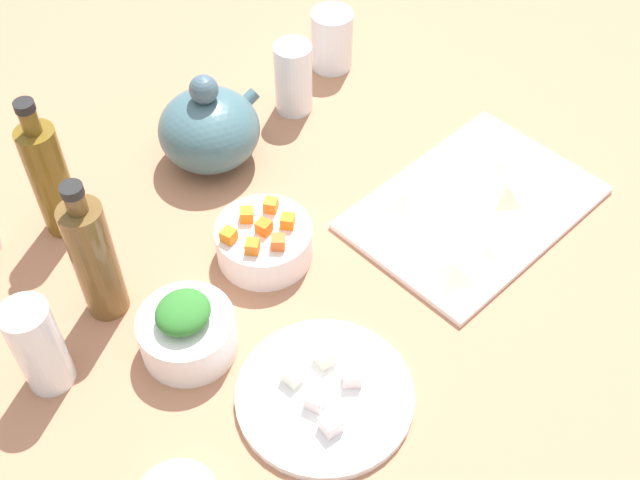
{
  "coord_description": "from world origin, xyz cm",
  "views": [
    {
      "loc": [
        -45.25,
        -54.33,
        89.24
      ],
      "look_at": [
        0.0,
        0.0,
        8.0
      ],
      "focal_mm": 45.27,
      "sensor_mm": 36.0,
      "label": 1
    }
  ],
  "objects_px": {
    "drinking_glass_1": "(332,40)",
    "drinking_glass_2": "(38,346)",
    "cutting_board": "(474,207)",
    "bottle_2": "(94,258)",
    "bowl_greens": "(188,334)",
    "bottle_0": "(50,178)",
    "plate_tofu": "(325,395)",
    "bowl_carrots": "(264,242)",
    "teapot": "(209,128)",
    "drinking_glass_0": "(293,78)"
  },
  "relations": [
    {
      "from": "drinking_glass_1",
      "to": "drinking_glass_2",
      "type": "distance_m",
      "value": 0.72
    },
    {
      "from": "cutting_board",
      "to": "bottle_2",
      "type": "bearing_deg",
      "value": 159.15
    },
    {
      "from": "cutting_board",
      "to": "drinking_glass_2",
      "type": "xyz_separation_m",
      "value": [
        -0.61,
        0.14,
        0.06
      ]
    },
    {
      "from": "bowl_greens",
      "to": "bottle_0",
      "type": "bearing_deg",
      "value": 94.02
    },
    {
      "from": "plate_tofu",
      "to": "bottle_2",
      "type": "relative_size",
      "value": 0.97
    },
    {
      "from": "bottle_0",
      "to": "bowl_greens",
      "type": "bearing_deg",
      "value": -85.98
    },
    {
      "from": "bowl_carrots",
      "to": "bottle_0",
      "type": "bearing_deg",
      "value": 129.23
    },
    {
      "from": "cutting_board",
      "to": "drinking_glass_1",
      "type": "relative_size",
      "value": 3.42
    },
    {
      "from": "bowl_greens",
      "to": "bottle_0",
      "type": "distance_m",
      "value": 0.3
    },
    {
      "from": "cutting_board",
      "to": "bottle_0",
      "type": "relative_size",
      "value": 1.58
    },
    {
      "from": "bottle_0",
      "to": "bottle_2",
      "type": "xyz_separation_m",
      "value": [
        -0.02,
        -0.17,
        0.0
      ]
    },
    {
      "from": "bowl_greens",
      "to": "drinking_glass_2",
      "type": "bearing_deg",
      "value": 155.06
    },
    {
      "from": "cutting_board",
      "to": "bowl_greens",
      "type": "distance_m",
      "value": 0.46
    },
    {
      "from": "plate_tofu",
      "to": "bottle_2",
      "type": "distance_m",
      "value": 0.33
    },
    {
      "from": "plate_tofu",
      "to": "bottle_0",
      "type": "xyz_separation_m",
      "value": [
        -0.1,
        0.46,
        0.09
      ]
    },
    {
      "from": "bowl_greens",
      "to": "drinking_glass_2",
      "type": "distance_m",
      "value": 0.18
    },
    {
      "from": "teapot",
      "to": "bottle_2",
      "type": "bearing_deg",
      "value": -151.55
    },
    {
      "from": "bottle_2",
      "to": "drinking_glass_2",
      "type": "xyz_separation_m",
      "value": [
        -0.11,
        -0.05,
        -0.03
      ]
    },
    {
      "from": "drinking_glass_2",
      "to": "bottle_2",
      "type": "bearing_deg",
      "value": 25.51
    },
    {
      "from": "bowl_carrots",
      "to": "drinking_glass_0",
      "type": "bearing_deg",
      "value": 44.13
    },
    {
      "from": "plate_tofu",
      "to": "bottle_2",
      "type": "bearing_deg",
      "value": 114.06
    },
    {
      "from": "teapot",
      "to": "bottle_2",
      "type": "xyz_separation_m",
      "value": [
        -0.27,
        -0.15,
        0.04
      ]
    },
    {
      "from": "bottle_2",
      "to": "drinking_glass_0",
      "type": "distance_m",
      "value": 0.47
    },
    {
      "from": "drinking_glass_0",
      "to": "bottle_2",
      "type": "bearing_deg",
      "value": -160.04
    },
    {
      "from": "cutting_board",
      "to": "teapot",
      "type": "distance_m",
      "value": 0.41
    },
    {
      "from": "bowl_greens",
      "to": "drinking_glass_0",
      "type": "xyz_separation_m",
      "value": [
        0.4,
        0.29,
        0.03
      ]
    },
    {
      "from": "bottle_0",
      "to": "drinking_glass_2",
      "type": "distance_m",
      "value": 0.26
    },
    {
      "from": "bottle_0",
      "to": "drinking_glass_1",
      "type": "bearing_deg",
      "value": 4.57
    },
    {
      "from": "bowl_carrots",
      "to": "bottle_2",
      "type": "relative_size",
      "value": 0.6
    },
    {
      "from": "drinking_glass_0",
      "to": "drinking_glass_1",
      "type": "xyz_separation_m",
      "value": [
        0.12,
        0.05,
        -0.01
      ]
    },
    {
      "from": "drinking_glass_2",
      "to": "drinking_glass_1",
      "type": "bearing_deg",
      "value": 21.22
    },
    {
      "from": "teapot",
      "to": "bottle_0",
      "type": "bearing_deg",
      "value": 175.14
    },
    {
      "from": "bottle_2",
      "to": "bowl_carrots",
      "type": "bearing_deg",
      "value": -16.5
    },
    {
      "from": "bottle_0",
      "to": "bottle_2",
      "type": "height_order",
      "value": "bottle_0"
    },
    {
      "from": "bowl_greens",
      "to": "bowl_carrots",
      "type": "xyz_separation_m",
      "value": [
        0.17,
        0.06,
        -0.0
      ]
    },
    {
      "from": "cutting_board",
      "to": "drinking_glass_0",
      "type": "xyz_separation_m",
      "value": [
        -0.06,
        0.35,
        0.06
      ]
    },
    {
      "from": "bottle_0",
      "to": "drinking_glass_0",
      "type": "relative_size",
      "value": 1.86
    },
    {
      "from": "bottle_0",
      "to": "drinking_glass_0",
      "type": "bearing_deg",
      "value": -0.77
    },
    {
      "from": "cutting_board",
      "to": "plate_tofu",
      "type": "height_order",
      "value": "plate_tofu"
    },
    {
      "from": "cutting_board",
      "to": "teapot",
      "type": "relative_size",
      "value": 2.1
    },
    {
      "from": "cutting_board",
      "to": "bottle_0",
      "type": "bearing_deg",
      "value": 143.06
    },
    {
      "from": "drinking_glass_0",
      "to": "bowl_greens",
      "type": "bearing_deg",
      "value": -144.25
    },
    {
      "from": "drinking_glass_1",
      "to": "drinking_glass_0",
      "type": "bearing_deg",
      "value": -158.26
    },
    {
      "from": "cutting_board",
      "to": "plate_tofu",
      "type": "relative_size",
      "value": 1.64
    },
    {
      "from": "bowl_greens",
      "to": "bowl_carrots",
      "type": "bearing_deg",
      "value": 20.51
    },
    {
      "from": "bottle_0",
      "to": "drinking_glass_1",
      "type": "height_order",
      "value": "bottle_0"
    },
    {
      "from": "bowl_greens",
      "to": "bowl_carrots",
      "type": "relative_size",
      "value": 0.91
    },
    {
      "from": "drinking_glass_0",
      "to": "drinking_glass_2",
      "type": "bearing_deg",
      "value": -158.89
    },
    {
      "from": "cutting_board",
      "to": "bowl_greens",
      "type": "relative_size",
      "value": 2.91
    },
    {
      "from": "plate_tofu",
      "to": "drinking_glass_1",
      "type": "xyz_separation_m",
      "value": [
        0.43,
        0.5,
        0.05
      ]
    }
  ]
}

